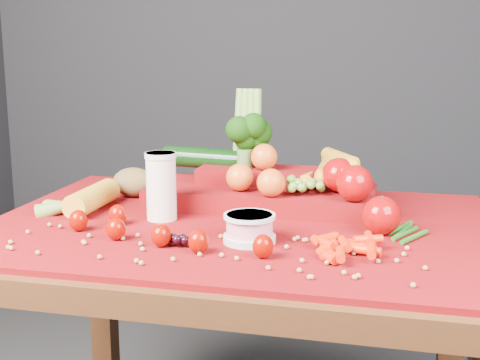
% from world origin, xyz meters
% --- Properties ---
extents(table, '(1.10, 0.80, 0.75)m').
position_xyz_m(table, '(0.00, 0.00, 0.66)').
color(table, '#371F0C').
rests_on(table, ground).
extents(red_cloth, '(1.05, 0.75, 0.01)m').
position_xyz_m(red_cloth, '(0.00, 0.00, 0.76)').
color(red_cloth, maroon).
rests_on(red_cloth, table).
extents(milk_glass, '(0.07, 0.07, 0.15)m').
position_xyz_m(milk_glass, '(-0.17, -0.02, 0.84)').
color(milk_glass, '#F2E0D2').
rests_on(milk_glass, red_cloth).
extents(yogurt_bowl, '(0.10, 0.10, 0.06)m').
position_xyz_m(yogurt_bowl, '(0.06, -0.13, 0.79)').
color(yogurt_bowl, silver).
rests_on(yogurt_bowl, red_cloth).
extents(strawberry_scatter, '(0.44, 0.18, 0.05)m').
position_xyz_m(strawberry_scatter, '(-0.13, -0.17, 0.79)').
color(strawberry_scatter, '#881100').
rests_on(strawberry_scatter, red_cloth).
extents(dark_grape_cluster, '(0.06, 0.05, 0.03)m').
position_xyz_m(dark_grape_cluster, '(-0.06, -0.18, 0.78)').
color(dark_grape_cluster, black).
rests_on(dark_grape_cluster, red_cloth).
extents(soybean_scatter, '(0.84, 0.24, 0.01)m').
position_xyz_m(soybean_scatter, '(0.00, -0.20, 0.77)').
color(soybean_scatter, '#B37E4D').
rests_on(soybean_scatter, red_cloth).
extents(corn_ear, '(0.18, 0.23, 0.06)m').
position_xyz_m(corn_ear, '(-0.37, -0.01, 0.78)').
color(corn_ear, gold).
rests_on(corn_ear, red_cloth).
extents(potato, '(0.11, 0.08, 0.07)m').
position_xyz_m(potato, '(-0.31, 0.17, 0.80)').
color(potato, brown).
rests_on(potato, red_cloth).
extents(baby_carrot_pile, '(0.18, 0.17, 0.03)m').
position_xyz_m(baby_carrot_pile, '(0.25, -0.16, 0.78)').
color(baby_carrot_pile, red).
rests_on(baby_carrot_pile, red_cloth).
extents(green_bean_pile, '(0.14, 0.12, 0.01)m').
position_xyz_m(green_bean_pile, '(0.35, -0.01, 0.77)').
color(green_bean_pile, '#1D5D15').
rests_on(green_bean_pile, red_cloth).
extents(produce_mound, '(0.59, 0.37, 0.27)m').
position_xyz_m(produce_mound, '(0.05, 0.16, 0.82)').
color(produce_mound, maroon).
rests_on(produce_mound, red_cloth).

